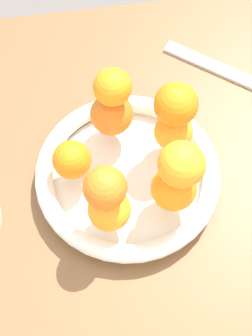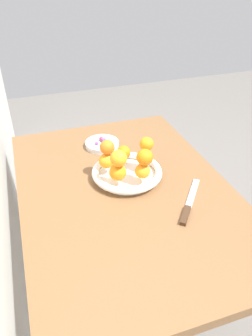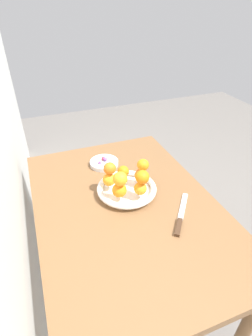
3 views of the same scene
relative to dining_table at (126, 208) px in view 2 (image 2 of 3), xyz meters
name	(u,v)px [view 2 (image 2 of 3)]	position (x,y,z in m)	size (l,w,h in m)	color
ground_plane	(126,308)	(0.00, 0.00, -0.65)	(6.00, 6.00, 0.00)	slate
dining_table	(126,208)	(0.00, 0.00, 0.00)	(1.10, 0.76, 0.74)	brown
fruit_bowl	(127,173)	(0.07, -0.03, 0.11)	(0.27, 0.27, 0.04)	white
candy_dish	(102,144)	(0.33, 0.00, 0.10)	(0.15, 0.15, 0.02)	silver
orange_0	(145,157)	(0.08, -0.10, 0.16)	(0.06, 0.06, 0.06)	orange
orange_1	(124,152)	(0.15, -0.04, 0.16)	(0.05, 0.05, 0.05)	orange
orange_2	(106,161)	(0.11, 0.04, 0.16)	(0.06, 0.06, 0.06)	orange
orange_3	(118,172)	(0.02, 0.03, 0.16)	(0.06, 0.06, 0.06)	orange
orange_4	(142,171)	(0.00, -0.06, 0.16)	(0.06, 0.06, 0.06)	orange
orange_5	(107,147)	(0.11, 0.04, 0.21)	(0.06, 0.06, 0.06)	orange
orange_6	(147,144)	(0.08, -0.11, 0.22)	(0.05, 0.05, 0.05)	orange
orange_7	(145,157)	(0.00, -0.07, 0.21)	(0.06, 0.06, 0.06)	orange
orange_8	(119,158)	(0.01, 0.02, 0.22)	(0.06, 0.06, 0.06)	orange
candy_ball_0	(103,140)	(0.33, -0.01, 0.12)	(0.02, 0.02, 0.02)	#8C4C99
candy_ball_1	(97,143)	(0.32, 0.03, 0.12)	(0.02, 0.02, 0.02)	#8C4C99
candy_ball_2	(102,139)	(0.35, 0.00, 0.12)	(0.02, 0.02, 0.02)	#C6384C
candy_ball_3	(105,139)	(0.34, -0.01, 0.12)	(0.02, 0.02, 0.02)	gold
knife	(189,204)	(-0.15, -0.18, 0.09)	(0.22, 0.18, 0.01)	#3F2819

